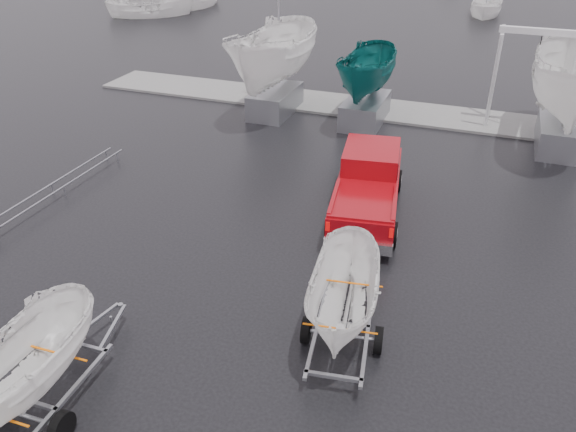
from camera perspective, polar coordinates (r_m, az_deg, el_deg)
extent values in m
plane|color=black|center=(15.30, 1.66, -4.95)|extent=(120.00, 120.00, 0.00)
cube|color=gray|center=(26.68, 10.89, 10.41)|extent=(30.00, 3.00, 0.12)
cube|color=maroon|center=(17.52, 8.04, 2.44)|extent=(2.61, 5.56, 0.88)
cube|color=maroon|center=(18.10, 8.46, 5.77)|extent=(2.00, 2.35, 0.78)
cube|color=black|center=(18.08, 8.47, 5.90)|extent=(1.99, 2.12, 0.51)
cube|color=silver|center=(15.31, 7.10, -3.09)|extent=(1.87, 0.44, 0.32)
cylinder|color=black|center=(19.31, 5.82, 4.08)|extent=(0.38, 0.77, 0.74)
cylinder|color=black|center=(19.24, 11.01, 3.56)|extent=(0.38, 0.77, 0.74)
cylinder|color=black|center=(16.24, 4.35, -1.20)|extent=(0.38, 0.77, 0.74)
cylinder|color=black|center=(16.16, 10.51, -1.85)|extent=(0.38, 0.77, 0.74)
cube|color=gray|center=(12.79, 3.16, -10.56)|extent=(0.61, 3.57, 0.08)
cube|color=gray|center=(12.73, 8.15, -11.13)|extent=(0.61, 3.57, 0.08)
cylinder|color=gray|center=(12.70, 5.50, -11.95)|extent=(1.59, 0.31, 0.08)
cylinder|color=black|center=(12.77, 1.87, -11.50)|extent=(0.27, 0.62, 0.60)
cylinder|color=black|center=(12.67, 9.17, -12.35)|extent=(0.27, 0.62, 0.60)
imported|color=white|center=(11.52, 6.14, -3.16)|extent=(1.71, 1.75, 4.00)
cube|color=orange|center=(13.03, 6.19, -6.75)|extent=(1.54, 0.27, 0.03)
cube|color=orange|center=(11.79, 5.30, -11.33)|extent=(1.54, 0.27, 0.03)
cube|color=gray|center=(12.44, -26.60, -15.97)|extent=(0.21, 3.60, 0.08)
cube|color=gray|center=(11.81, -22.52, -17.72)|extent=(0.21, 3.60, 0.08)
cylinder|color=gray|center=(12.13, -25.09, -17.92)|extent=(1.60, 0.14, 0.08)
cylinder|color=black|center=(11.69, -22.00, -19.27)|extent=(0.20, 0.61, 0.60)
imported|color=white|center=(10.82, -26.90, -9.26)|extent=(1.56, 1.60, 4.00)
cube|color=orange|center=(12.14, -22.74, -12.62)|extent=(1.55, 0.10, 0.03)
cylinder|color=silver|center=(25.04, 20.11, 12.56)|extent=(0.16, 0.58, 3.99)
cylinder|color=silver|center=(26.58, 20.28, 13.48)|extent=(0.16, 0.58, 3.99)
cylinder|color=silver|center=(25.22, 26.97, 11.26)|extent=(0.16, 0.58, 3.99)
cylinder|color=silver|center=(26.75, 26.76, 12.24)|extent=(0.16, 0.58, 3.99)
cube|color=silver|center=(25.40, 24.49, 16.68)|extent=(3.30, 0.25, 0.25)
cube|color=gray|center=(25.98, -1.30, 11.57)|extent=(1.60, 3.20, 1.10)
imported|color=white|center=(24.96, -1.41, 20.95)|extent=(2.81, 2.89, 7.47)
cube|color=gray|center=(25.02, 7.85, 10.57)|extent=(1.60, 3.20, 1.10)
imported|color=#0D5B57|center=(24.14, 8.41, 18.01)|extent=(2.08, 2.14, 5.53)
cube|color=gray|center=(24.49, 25.82, 7.38)|extent=(1.60, 3.20, 1.10)
cylinder|color=gray|center=(19.96, -21.84, 2.79)|extent=(0.06, 6.50, 0.06)
cylinder|color=gray|center=(20.28, -22.91, 3.00)|extent=(0.06, 6.50, 0.06)
imported|color=white|center=(49.99, -13.55, 19.14)|extent=(3.89, 3.88, 7.28)
imported|color=white|center=(51.98, 19.32, 18.74)|extent=(2.49, 2.56, 6.50)
imported|color=white|center=(53.53, -9.07, 20.24)|extent=(2.60, 2.67, 6.87)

